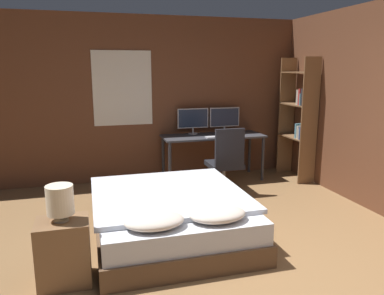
# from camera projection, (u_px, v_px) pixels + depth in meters

# --- Properties ---
(ground_plane) EXTENTS (20.00, 20.00, 0.00)m
(ground_plane) POSITION_uv_depth(u_px,v_px,m) (271.00, 294.00, 3.14)
(ground_plane) COLOR brown
(wall_back) EXTENTS (12.00, 0.08, 2.70)m
(wall_back) POSITION_uv_depth(u_px,v_px,m) (172.00, 99.00, 6.32)
(wall_back) COLOR brown
(wall_back) RESTS_ON ground_plane
(wall_side_right) EXTENTS (0.06, 12.00, 2.70)m
(wall_side_right) POSITION_uv_depth(u_px,v_px,m) (375.00, 108.00, 4.86)
(wall_side_right) COLOR brown
(wall_side_right) RESTS_ON ground_plane
(bed) EXTENTS (1.67, 1.92, 0.57)m
(bed) POSITION_uv_depth(u_px,v_px,m) (171.00, 216.00, 4.17)
(bed) COLOR brown
(bed) RESTS_ON ground_plane
(nightstand) EXTENTS (0.44, 0.37, 0.58)m
(nightstand) POSITION_uv_depth(u_px,v_px,m) (64.00, 252.00, 3.26)
(nightstand) COLOR brown
(nightstand) RESTS_ON ground_plane
(bedside_lamp) EXTENTS (0.23, 0.23, 0.32)m
(bedside_lamp) POSITION_uv_depth(u_px,v_px,m) (60.00, 200.00, 3.16)
(bedside_lamp) COLOR gray
(bedside_lamp) RESTS_ON nightstand
(desk) EXTENTS (1.69, 0.64, 0.77)m
(desk) POSITION_uv_depth(u_px,v_px,m) (213.00, 140.00, 6.25)
(desk) COLOR #38383D
(desk) RESTS_ON ground_plane
(monitor_left) EXTENTS (0.53, 0.16, 0.43)m
(monitor_left) POSITION_uv_depth(u_px,v_px,m) (193.00, 119.00, 6.31)
(monitor_left) COLOR #B7B7BC
(monitor_left) RESTS_ON desk
(monitor_right) EXTENTS (0.53, 0.16, 0.43)m
(monitor_right) POSITION_uv_depth(u_px,v_px,m) (225.00, 118.00, 6.46)
(monitor_right) COLOR #B7B7BC
(monitor_right) RESTS_ON desk
(keyboard) EXTENTS (0.38, 0.13, 0.02)m
(keyboard) POSITION_uv_depth(u_px,v_px,m) (217.00, 137.00, 6.03)
(keyboard) COLOR #B7B7BC
(keyboard) RESTS_ON desk
(computer_mouse) EXTENTS (0.07, 0.05, 0.04)m
(computer_mouse) POSITION_uv_depth(u_px,v_px,m) (233.00, 135.00, 6.10)
(computer_mouse) COLOR #B7B7BC
(computer_mouse) RESTS_ON desk
(office_chair) EXTENTS (0.52, 0.52, 1.01)m
(office_chair) POSITION_uv_depth(u_px,v_px,m) (226.00, 167.00, 5.65)
(office_chair) COLOR black
(office_chair) RESTS_ON ground_plane
(bookshelf) EXTENTS (0.30, 0.75, 2.04)m
(bookshelf) POSITION_uv_depth(u_px,v_px,m) (300.00, 114.00, 6.22)
(bookshelf) COLOR brown
(bookshelf) RESTS_ON ground_plane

